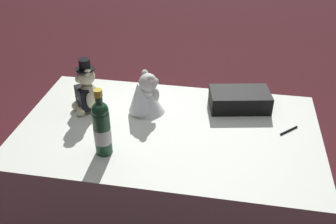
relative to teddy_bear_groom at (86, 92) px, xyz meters
name	(u,v)px	position (x,y,z in m)	size (l,w,h in m)	color
reception_table	(168,183)	(0.46, -0.10, -0.50)	(1.53, 0.90, 0.76)	white
teddy_bear_groom	(86,92)	(0.00, 0.00, 0.00)	(0.16, 0.15, 0.30)	beige
teddy_bear_bride	(146,96)	(0.32, 0.04, -0.02)	(0.23, 0.22, 0.24)	white
champagne_bottle	(102,127)	(0.20, -0.34, 0.03)	(0.08, 0.08, 0.34)	#1C472B
signing_pen	(290,130)	(1.07, -0.01, -0.11)	(0.10, 0.10, 0.01)	black
gift_case_black	(240,100)	(0.81, 0.17, -0.07)	(0.35, 0.24, 0.10)	black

